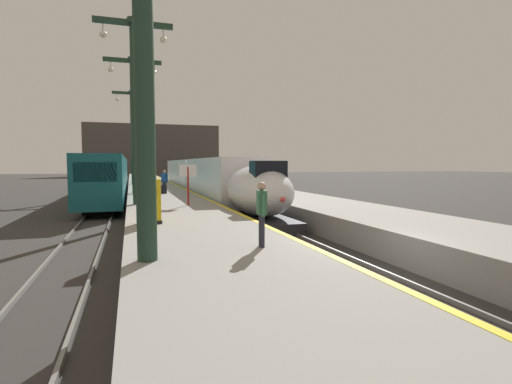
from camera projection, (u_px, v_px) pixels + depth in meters
ground_plane at (365, 278)px, 11.03m from camera, size 260.00×260.00×0.00m
platform_left at (158, 195)px, 33.27m from camera, size 4.80×110.00×1.05m
platform_right at (249, 193)px, 35.74m from camera, size 4.80×110.00×1.05m
platform_left_safety_stripe at (185, 189)px, 33.93m from camera, size 0.20×107.80×0.01m
rail_main_left at (192, 197)px, 36.92m from camera, size 0.08×110.00×0.12m
rail_main_right at (208, 197)px, 37.38m from camera, size 0.08×110.00×0.12m
rail_secondary_left at (100, 200)px, 34.46m from camera, size 0.08×110.00×0.12m
rail_secondary_right at (118, 199)px, 34.91m from camera, size 0.08×110.00×0.12m
highspeed_train_main at (205, 178)px, 34.52m from camera, size 2.92×38.27×3.60m
regional_train_adjacent at (111, 175)px, 39.14m from camera, size 2.85×36.60×3.80m
station_column_mid at (135, 94)px, 20.60m from camera, size 4.00×0.68×9.70m
station_column_far at (134, 113)px, 28.20m from camera, size 4.00×0.68×9.72m
station_column_distant at (133, 129)px, 41.84m from camera, size 4.00×0.68×9.88m
passenger_near_edge at (164, 180)px, 28.51m from camera, size 0.46×0.41×1.69m
passenger_mid_platform at (262, 209)px, 10.15m from camera, size 0.27×0.56×1.69m
rolling_suitcase at (164, 189)px, 28.46m from camera, size 0.40×0.22×0.98m
ticket_machine_yellow at (151, 203)px, 14.21m from camera, size 0.76×0.62×1.60m
departure_info_board at (188, 176)px, 20.35m from camera, size 0.90×0.10×2.12m
terminus_back_wall at (154, 150)px, 107.41m from camera, size 36.00×2.00×14.00m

